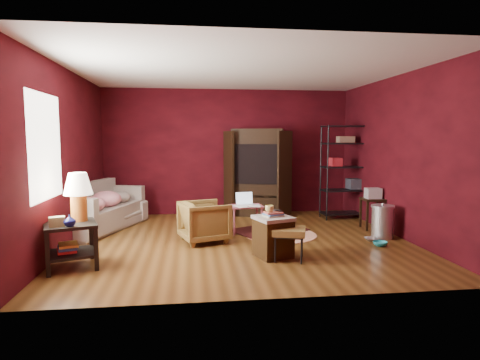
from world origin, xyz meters
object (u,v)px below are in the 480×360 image
Objects in this scene: sofa at (102,208)px; laptop_desk at (246,208)px; wire_shelving at (345,168)px; hamper at (273,236)px; tv_armoire at (258,171)px; armchair at (204,220)px; side_table at (74,211)px.

sofa is 2.88× the size of laptop_desk.
hamper is at bearing -131.45° from wire_shelving.
sofa is at bearing 143.68° from hamper.
laptop_desk is at bearing -79.53° from sofa.
wire_shelving reaches higher than sofa.
hamper is at bearing -79.38° from tv_armoire.
laptop_desk is (2.64, -0.53, 0.04)m from sofa.
tv_armoire is at bearing 160.48° from wire_shelving.
armchair is 1.37m from hamper.
laptop_desk reaches higher than hamper.
hamper is (2.72, 0.08, -0.44)m from side_table.
tv_armoire reaches higher than laptop_desk.
sofa reaches higher than hamper.
tv_armoire reaches higher than side_table.
tv_armoire is (3.01, 3.22, 0.25)m from side_table.
tv_armoire is at bearing -49.37° from sofa.
armchair is (1.87, -1.10, -0.03)m from sofa.
tv_armoire is 0.97× the size of wire_shelving.
wire_shelving is at bearing -79.28° from armchair.
sofa is 3.04× the size of hamper.
side_table reaches higher than laptop_desk.
laptop_desk is (-0.19, 1.55, 0.14)m from hamper.
laptop_desk is at bearing 96.87° from hamper.
side_table is at bearing 103.76° from armchair.
side_table is at bearing -153.28° from laptop_desk.
armchair is 1.03× the size of laptop_desk.
tv_armoire is at bearing 46.95° from side_table.
tv_armoire is (1.25, 2.17, 0.63)m from armchair.
hamper is 1.57m from laptop_desk.
sofa is 1.04× the size of wire_shelving.
sofa is 1.08× the size of tv_armoire.
wire_shelving reaches higher than hamper.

